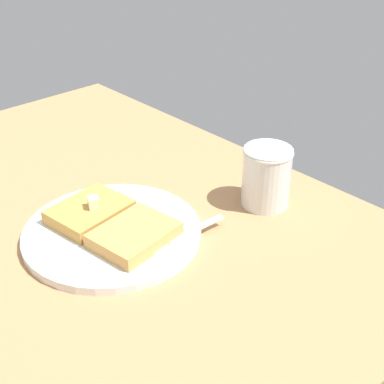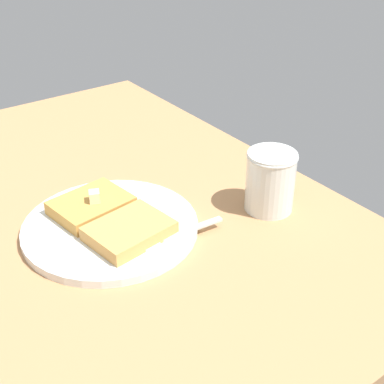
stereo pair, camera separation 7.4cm
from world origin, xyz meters
TOP-DOWN VIEW (x-y plane):
  - table_surface at (0.00, 0.00)cm, footprint 90.33×90.33cm
  - plate at (7.23, 11.85)cm, footprint 24.24×24.24cm
  - toast_slice_left at (2.94, 11.25)cm, footprint 9.45×11.37cm
  - toast_slice_middle at (11.51, 12.45)cm, footprint 9.45×11.37cm
  - butter_pat_primary at (3.66, 11.55)cm, footprint 2.05×1.97cm
  - fork at (14.76, 15.77)cm, footprint 2.68×16.06cm
  - syrup_jar at (15.82, 33.54)cm, footprint 7.31×7.31cm

SIDE VIEW (x-z plane):
  - table_surface at x=0.00cm, z-range 0.00..2.52cm
  - plate at x=7.23cm, z-range 2.60..3.78cm
  - fork at x=14.76cm, z-range 3.70..4.06cm
  - toast_slice_left at x=2.94cm, z-range 3.70..5.65cm
  - toast_slice_middle at x=11.51cm, z-range 3.70..5.65cm
  - butter_pat_primary at x=3.66cm, z-range 5.65..7.25cm
  - syrup_jar at x=15.82cm, z-range 2.31..11.38cm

